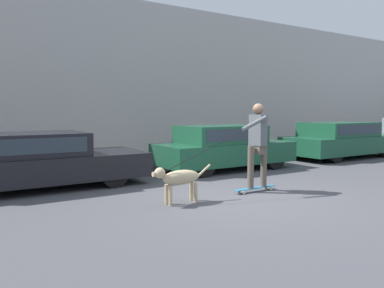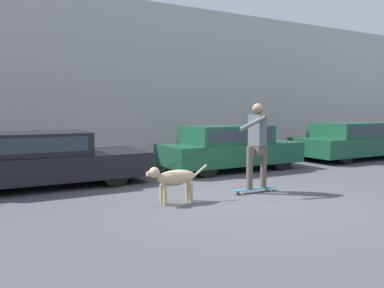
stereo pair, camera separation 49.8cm
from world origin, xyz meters
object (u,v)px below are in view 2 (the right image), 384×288
Objects in this scene: skateboarder at (256,141)px; parked_car_0 at (40,160)px; parked_car_1 at (229,148)px; fire_hydrant at (380,145)px; dog at (174,178)px; parked_car_2 at (354,141)px.

parked_car_0 is at bearing -36.35° from skateboarder.
parked_car_0 is at bearing 179.36° from parked_car_1.
parked_car_0 is 12.61m from fire_hydrant.
parked_car_2 is at bearing -162.54° from dog.
fire_hydrant is (12.58, 0.72, -0.25)m from parked_car_0.
parked_car_1 is 6.22× the size of fire_hydrant.
parked_car_1 is 3.29× the size of dog.
parked_car_1 reaches higher than parked_car_0.
skateboarder is (3.82, -2.70, 0.46)m from parked_car_0.
dog is 1.89× the size of fire_hydrant.
parked_car_2 is 2.57m from fire_hydrant.
parked_car_1 is at bearing -0.41° from parked_car_0.
skateboarder is (-1.16, -2.70, 0.42)m from parked_car_1.
dog reaches higher than fire_hydrant.
dog is at bearing -161.97° from fire_hydrant.
parked_car_1 is (4.98, -0.00, 0.04)m from parked_car_0.
skateboarder is at bearing -35.68° from parked_car_0.
parked_car_2 is at bearing -0.63° from parked_car_1.
parked_car_2 is 6.88m from skateboarder.
dog is 1.96m from skateboarder.
skateboarder reaches higher than parked_car_2.
parked_car_0 is 4.70m from skateboarder.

